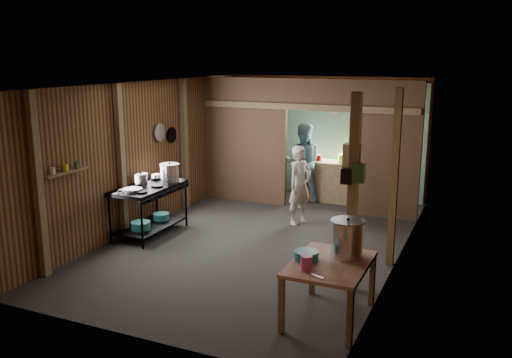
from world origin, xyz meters
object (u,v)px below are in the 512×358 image
at_px(stock_pot, 347,239).
at_px(pink_bucket, 306,262).
at_px(gas_range, 150,210).
at_px(cook, 300,185).
at_px(prep_table, 329,290).
at_px(yellow_tub, 346,158).
at_px(stove_pot_large, 170,173).

relative_size(stock_pot, pink_bucket, 2.96).
bearing_deg(gas_range, stock_pot, -20.89).
bearing_deg(pink_bucket, stock_pot, 60.96).
xyz_separation_m(gas_range, cook, (2.15, 1.63, 0.29)).
height_order(stock_pot, cook, cook).
distance_m(prep_table, pink_bucket, 0.56).
bearing_deg(yellow_tub, stock_pot, -75.16).
distance_m(pink_bucket, cook, 3.91).
distance_m(gas_range, yellow_tub, 4.30).
height_order(pink_bucket, yellow_tub, yellow_tub).
bearing_deg(stove_pot_large, stock_pot, -26.96).
relative_size(stove_pot_large, stock_pot, 0.72).
relative_size(prep_table, stock_pot, 2.50).
height_order(yellow_tub, cook, cook).
relative_size(gas_range, prep_table, 1.24).
xyz_separation_m(prep_table, stock_pot, (0.13, 0.25, 0.57)).
bearing_deg(pink_bucket, yellow_tub, 100.23).
xyz_separation_m(gas_range, prep_table, (3.71, -1.72, -0.08)).
relative_size(gas_range, yellow_tub, 4.52).
distance_m(gas_range, stock_pot, 4.13).
height_order(gas_range, pink_bucket, gas_range).
bearing_deg(prep_table, yellow_tub, 102.82).
bearing_deg(prep_table, pink_bucket, -121.00).
relative_size(gas_range, stock_pot, 3.09).
bearing_deg(prep_table, stove_pot_large, 149.11).
bearing_deg(stove_pot_large, pink_bucket, -35.90).
bearing_deg(cook, stove_pot_large, 145.58).
relative_size(yellow_tub, cook, 0.22).
xyz_separation_m(pink_bucket, cook, (-1.37, 3.66, -0.05)).
height_order(prep_table, stove_pot_large, stove_pot_large).
relative_size(prep_table, pink_bucket, 7.38).
bearing_deg(stock_pot, cook, 118.50).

